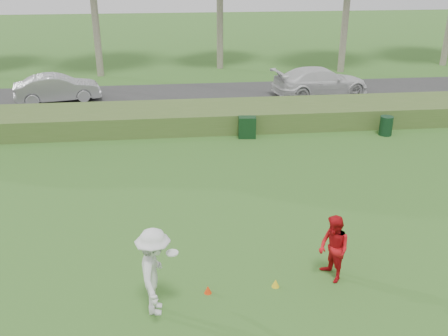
{
  "coord_description": "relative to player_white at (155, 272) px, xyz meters",
  "views": [
    {
      "loc": [
        -1.56,
        -10.02,
        7.4
      ],
      "look_at": [
        0.0,
        4.0,
        1.3
      ],
      "focal_mm": 40.0,
      "sensor_mm": 36.0,
      "label": 1
    }
  ],
  "objects": [
    {
      "name": "car_mid",
      "position": [
        -5.44,
        17.7,
        -0.25
      ],
      "size": [
        4.62,
        2.51,
        1.45
      ],
      "primitive_type": "imported",
      "rotation": [
        0.0,
        0.0,
        1.81
      ],
      "color": "#BBBBC0",
      "rests_on": "park_road"
    },
    {
      "name": "cone_yellow",
      "position": [
        2.83,
        0.56,
        -0.93
      ],
      "size": [
        0.19,
        0.19,
        0.2
      ],
      "primitive_type": "cone",
      "color": "yellow",
      "rests_on": "ground"
    },
    {
      "name": "utility_cabinet",
      "position": [
        3.76,
        11.09,
        -0.57
      ],
      "size": [
        0.79,
        0.54,
        0.93
      ],
      "primitive_type": "cube",
      "rotation": [
        0.0,
        0.0,
        -0.1
      ],
      "color": "black",
      "rests_on": "ground"
    },
    {
      "name": "cone_orange",
      "position": [
        1.19,
        0.49,
        -0.94
      ],
      "size": [
        0.18,
        0.18,
        0.2
      ],
      "primitive_type": "cone",
      "color": "#F23C0C",
      "rests_on": "ground"
    },
    {
      "name": "park_road",
      "position": [
        2.06,
        17.87,
        -1.0
      ],
      "size": [
        80.0,
        6.0,
        0.06
      ],
      "primitive_type": "cube",
      "color": "#2D2D2D",
      "rests_on": "ground"
    },
    {
      "name": "ground",
      "position": [
        2.06,
        0.87,
        -1.03
      ],
      "size": [
        120.0,
        120.0,
        0.0
      ],
      "primitive_type": "plane",
      "color": "#2D6020",
      "rests_on": "ground"
    },
    {
      "name": "player_white",
      "position": [
        0.0,
        0.0,
        0.0
      ],
      "size": [
        0.96,
        1.38,
        2.07
      ],
      "rotation": [
        0.0,
        0.0,
        1.51
      ],
      "color": "white",
      "rests_on": "ground"
    },
    {
      "name": "player_red",
      "position": [
        4.26,
        0.74,
        -0.18
      ],
      "size": [
        0.85,
        0.98,
        1.71
      ],
      "primitive_type": "imported",
      "rotation": [
        0.0,
        0.0,
        -1.29
      ],
      "color": "red",
      "rests_on": "ground"
    },
    {
      "name": "trash_bin",
      "position": [
        9.87,
        10.75,
        -0.61
      ],
      "size": [
        0.66,
        0.66,
        0.85
      ],
      "primitive_type": "cylinder",
      "rotation": [
        0.0,
        0.0,
        0.2
      ],
      "color": "black",
      "rests_on": "ground"
    },
    {
      "name": "car_right",
      "position": [
        8.83,
        17.34,
        -0.19
      ],
      "size": [
        5.66,
        3.04,
        1.56
      ],
      "primitive_type": "imported",
      "rotation": [
        0.0,
        0.0,
        1.74
      ],
      "color": "silver",
      "rests_on": "park_road"
    },
    {
      "name": "reed_strip",
      "position": [
        2.06,
        12.87,
        -0.58
      ],
      "size": [
        80.0,
        3.0,
        0.9
      ],
      "primitive_type": "cube",
      "color": "#405E25",
      "rests_on": "ground"
    }
  ]
}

